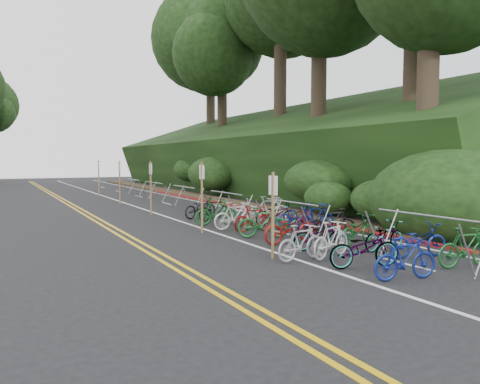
# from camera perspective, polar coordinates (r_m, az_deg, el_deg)

# --- Properties ---
(ground) EXTENTS (120.00, 120.00, 0.00)m
(ground) POSITION_cam_1_polar(r_m,az_deg,el_deg) (11.98, 2.27, -8.49)
(ground) COLOR black
(ground) RESTS_ON ground
(road_markings) EXTENTS (7.47, 80.00, 0.01)m
(road_markings) POSITION_cam_1_polar(r_m,az_deg,el_deg) (21.39, -9.98, -3.01)
(road_markings) COLOR gold
(road_markings) RESTS_ON ground
(red_curb) EXTENTS (0.25, 28.00, 0.10)m
(red_curb) POSITION_cam_1_polar(r_m,az_deg,el_deg) (25.09, -0.26, -1.81)
(red_curb) COLOR maroon
(red_curb) RESTS_ON ground
(embankment) EXTENTS (14.30, 48.14, 9.11)m
(embankment) POSITION_cam_1_polar(r_m,az_deg,el_deg) (34.71, 4.97, 3.95)
(embankment) COLOR black
(embankment) RESTS_ON ground
(tree_cluster) EXTENTS (33.93, 55.27, 21.04)m
(tree_cluster) POSITION_cam_1_polar(r_m,az_deg,el_deg) (37.25, -2.02, 20.33)
(tree_cluster) COLOR #2D2319
(tree_cluster) RESTS_ON ground
(bike_rack_front) EXTENTS (1.19, 2.96, 1.27)m
(bike_rack_front) POSITION_cam_1_polar(r_m,az_deg,el_deg) (12.09, 21.52, -4.23)
(bike_rack_front) COLOR gray
(bike_rack_front) RESTS_ON ground
(bike_racks_rest) EXTENTS (1.14, 23.00, 1.17)m
(bike_racks_rest) POSITION_cam_1_polar(r_m,az_deg,el_deg) (24.82, -6.87, -0.04)
(bike_racks_rest) COLOR gray
(bike_racks_rest) RESTS_ON ground
(signpost_near) EXTENTS (0.08, 0.40, 2.27)m
(signpost_near) POSITION_cam_1_polar(r_m,az_deg,el_deg) (12.16, 4.03, -2.09)
(signpost_near) COLOR brown
(signpost_near) RESTS_ON ground
(signposts_rest) EXTENTS (0.08, 18.40, 2.50)m
(signposts_rest) POSITION_cam_1_polar(r_m,az_deg,el_deg) (24.99, -12.85, 1.24)
(signposts_rest) COLOR brown
(signposts_rest) RESTS_ON ground
(bike_front) EXTENTS (0.65, 1.61, 0.94)m
(bike_front) POSITION_cam_1_polar(r_m,az_deg,el_deg) (12.13, 7.49, -6.10)
(bike_front) COLOR #9E9EA3
(bike_front) RESTS_ON ground
(bike_valet) EXTENTS (3.18, 13.64, 1.09)m
(bike_valet) POSITION_cam_1_polar(r_m,az_deg,el_deg) (15.83, 6.53, -3.67)
(bike_valet) COLOR navy
(bike_valet) RESTS_ON ground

